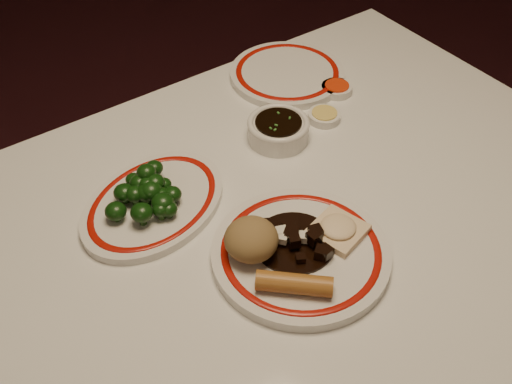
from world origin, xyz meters
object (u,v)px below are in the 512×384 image
object	(u,v)px
fried_wonton	(338,229)
stirfry_heap	(298,240)
broccoli_plate	(153,203)
soy_bowl	(278,131)
rice_mound	(251,239)
broccoli_pile	(149,193)
dining_table	(290,250)
main_plate	(301,254)
spring_roll	(294,284)

from	to	relation	value
fried_wonton	stirfry_heap	distance (m)	0.07
broccoli_plate	soy_bowl	world-z (taller)	soy_bowl
rice_mound	broccoli_pile	distance (m)	0.20
dining_table	broccoli_plate	distance (m)	0.26
main_plate	stirfry_heap	size ratio (longest dim) A/B	2.17
dining_table	stirfry_heap	bearing A→B (deg)	-122.85
main_plate	spring_roll	distance (m)	0.08
main_plate	spring_roll	xyz separation A→B (m)	(-0.06, -0.05, 0.02)
rice_mound	spring_roll	xyz separation A→B (m)	(0.01, -0.10, -0.01)
stirfry_heap	broccoli_pile	bearing A→B (deg)	123.00
dining_table	rice_mound	world-z (taller)	rice_mound
main_plate	dining_table	bearing A→B (deg)	59.60
broccoli_pile	broccoli_plate	bearing A→B (deg)	6.03
spring_roll	fried_wonton	bearing A→B (deg)	-26.21
stirfry_heap	broccoli_pile	distance (m)	0.26
spring_roll	broccoli_plate	bearing A→B (deg)	57.57
dining_table	spring_roll	world-z (taller)	spring_roll
rice_mound	stirfry_heap	size ratio (longest dim) A/B	0.65
fried_wonton	soy_bowl	bearing A→B (deg)	73.05
fried_wonton	broccoli_pile	world-z (taller)	broccoli_pile
fried_wonton	main_plate	bearing A→B (deg)	175.27
fried_wonton	dining_table	bearing A→B (deg)	103.00
dining_table	main_plate	world-z (taller)	main_plate
main_plate	fried_wonton	size ratio (longest dim) A/B	2.94
spring_roll	broccoli_plate	xyz separation A→B (m)	(-0.08, 0.29, -0.02)
dining_table	rice_mound	xyz separation A→B (m)	(-0.11, -0.04, 0.14)
main_plate	fried_wonton	world-z (taller)	fried_wonton
broccoli_plate	soy_bowl	bearing A→B (deg)	4.98
broccoli_plate	soy_bowl	xyz separation A→B (m)	(0.28, 0.02, 0.01)
stirfry_heap	broccoli_pile	world-z (taller)	broccoli_pile
stirfry_heap	broccoli_plate	bearing A→B (deg)	121.95
fried_wonton	broccoli_pile	size ratio (longest dim) A/B	0.72
main_plate	broccoli_pile	bearing A→B (deg)	120.69
rice_mound	broccoli_pile	world-z (taller)	rice_mound
rice_mound	broccoli_plate	world-z (taller)	rice_mound
broccoli_plate	broccoli_pile	distance (m)	0.03
rice_mound	stirfry_heap	xyz separation A→B (m)	(0.07, -0.03, -0.02)
spring_roll	broccoli_plate	distance (m)	0.30
rice_mound	dining_table	bearing A→B (deg)	20.33
spring_roll	soy_bowl	distance (m)	0.37
fried_wonton	broccoli_plate	world-z (taller)	fried_wonton
rice_mound	spring_roll	bearing A→B (deg)	-84.80
broccoli_pile	rice_mound	bearing A→B (deg)	-69.20
spring_roll	soy_bowl	bearing A→B (deg)	9.25
rice_mound	broccoli_plate	size ratio (longest dim) A/B	0.25
rice_mound	stirfry_heap	world-z (taller)	rice_mound
fried_wonton	soy_bowl	xyz separation A→B (m)	(0.08, 0.26, -0.01)
main_plate	spring_roll	size ratio (longest dim) A/B	2.52
main_plate	stirfry_heap	xyz separation A→B (m)	(0.00, 0.01, 0.02)
broccoli_plate	broccoli_pile	xyz separation A→B (m)	(-0.01, -0.00, 0.03)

